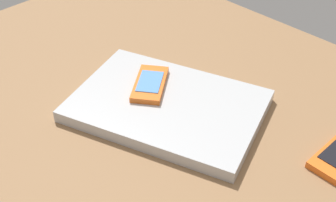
# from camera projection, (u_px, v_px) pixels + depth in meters

# --- Properties ---
(desk_surface) EXTENTS (1.20, 0.80, 0.03)m
(desk_surface) POSITION_uv_depth(u_px,v_px,m) (194.00, 135.00, 0.73)
(desk_surface) COLOR olive
(desk_surface) RESTS_ON ground
(laptop_closed) EXTENTS (0.36, 0.30, 0.02)m
(laptop_closed) POSITION_uv_depth(u_px,v_px,m) (168.00, 105.00, 0.75)
(laptop_closed) COLOR #B7BABC
(laptop_closed) RESTS_ON desk_surface
(cell_phone_on_laptop) EXTENTS (0.10, 0.11, 0.01)m
(cell_phone_on_laptop) POSITION_uv_depth(u_px,v_px,m) (150.00, 84.00, 0.77)
(cell_phone_on_laptop) COLOR orange
(cell_phone_on_laptop) RESTS_ON laptop_closed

